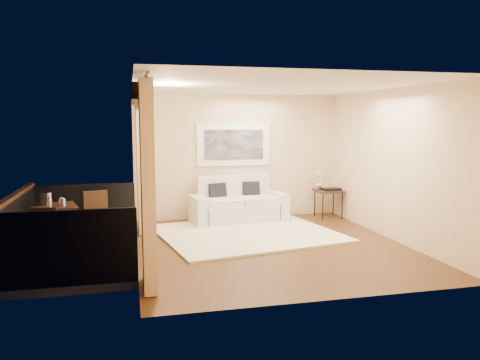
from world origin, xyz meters
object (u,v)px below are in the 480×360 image
object	(u,v)px
orchid	(319,179)
ice_bucket	(46,199)
balcony_chair_far	(95,212)
side_table	(328,193)
balcony_chair_near	(43,234)
bistro_table	(54,210)
sofa	(237,205)

from	to	relation	value
orchid	ice_bucket	distance (m)	5.66
balcony_chair_far	orchid	bearing A→B (deg)	178.31
side_table	balcony_chair_far	size ratio (longest dim) A/B	0.65
balcony_chair_far	ice_bucket	xyz separation A→B (m)	(-0.71, -0.40, 0.34)
balcony_chair_far	ice_bucket	bearing A→B (deg)	12.48
side_table	balcony_chair_far	world-z (taller)	balcony_chair_far
balcony_chair_near	bistro_table	bearing A→B (deg)	85.40
sofa	orchid	xyz separation A→B (m)	(1.87, 0.08, 0.50)
ice_bucket	sofa	bearing A→B (deg)	24.15
balcony_chair_far	balcony_chair_near	bearing A→B (deg)	46.26
side_table	orchid	distance (m)	0.37
bistro_table	balcony_chair_near	distance (m)	0.79
sofa	balcony_chair_far	size ratio (longest dim) A/B	2.22
sofa	bistro_table	bearing A→B (deg)	-160.80
bistro_table	balcony_chair_far	distance (m)	0.78
sofa	ice_bucket	size ratio (longest dim) A/B	10.44
sofa	ice_bucket	distance (m)	3.91
balcony_chair_far	bistro_table	bearing A→B (deg)	23.14
side_table	balcony_chair_near	xyz separation A→B (m)	(-5.51, -2.35, -0.06)
bistro_table	balcony_chair_far	size ratio (longest dim) A/B	0.85
balcony_chair_far	ice_bucket	world-z (taller)	ice_bucket
balcony_chair_near	ice_bucket	distance (m)	0.94
balcony_chair_near	ice_bucket	size ratio (longest dim) A/B	4.35
side_table	balcony_chair_far	distance (m)	4.99
balcony_chair_near	orchid	bearing A→B (deg)	24.28
ice_bucket	side_table	bearing A→B (deg)	14.98
bistro_table	balcony_chair_far	xyz separation A→B (m)	(0.59, 0.49, -0.16)
side_table	orchid	size ratio (longest dim) A/B	1.36
sofa	balcony_chair_far	xyz separation A→B (m)	(-2.82, -1.19, 0.20)
sofa	balcony_chair_far	world-z (taller)	sofa
sofa	ice_bucket	xyz separation A→B (m)	(-3.54, -1.59, 0.54)
side_table	orchid	world-z (taller)	orchid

